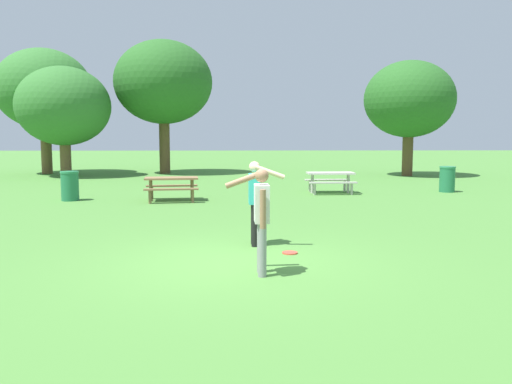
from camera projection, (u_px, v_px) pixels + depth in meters
The scene contains 12 objects.
ground_plane at pixel (236, 262), 8.87m from camera, with size 120.00×120.00×0.00m, color #4C8438.
person_thrower at pixel (255, 196), 10.15m from camera, with size 0.69×0.61×1.64m.
person_catcher at pixel (261, 213), 8.01m from camera, with size 0.69×0.61×1.64m.
frisbee at pixel (290, 253), 9.54m from camera, with size 0.28×0.28×0.03m, color #E04733.
picnic_table_near at pixel (172, 184), 16.96m from camera, with size 1.86×1.62×0.77m.
picnic_table_far at pixel (330, 178), 19.16m from camera, with size 1.74×1.47×0.77m.
trash_can_beside_table at pixel (70, 186), 17.05m from camera, with size 0.59×0.59×0.96m.
trash_can_further_along at pixel (447, 179), 19.57m from camera, with size 0.59×0.59×0.96m.
tree_tall_left at pixel (44, 90), 28.15m from camera, with size 5.07×5.07×6.72m.
tree_broad_center at pixel (64, 106), 26.41m from camera, with size 4.67×4.67×5.55m.
tree_far_right at pixel (163, 83), 28.28m from camera, with size 5.28×5.28×7.19m.
tree_slender_mid at pixel (409, 100), 26.76m from camera, with size 4.59×4.59×5.88m.
Camera 1 is at (0.17, -8.69, 2.17)m, focal length 36.77 mm.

